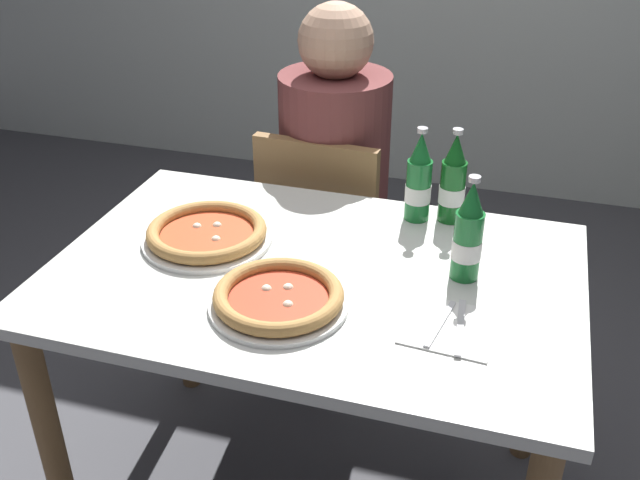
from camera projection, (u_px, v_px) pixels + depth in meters
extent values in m
cube|color=silver|center=(314.00, 275.00, 1.66)|extent=(1.20, 0.80, 0.03)
cylinder|color=olive|center=(52.00, 448.00, 1.70)|extent=(0.06, 0.06, 0.72)
cylinder|color=olive|center=(182.00, 293.00, 2.26)|extent=(0.06, 0.06, 0.72)
cylinder|color=olive|center=(538.00, 357.00, 1.99)|extent=(0.06, 0.06, 0.72)
cube|color=olive|center=(335.00, 241.00, 2.41)|extent=(0.43, 0.43, 0.04)
cube|color=olive|center=(315.00, 205.00, 2.15)|extent=(0.38, 0.06, 0.40)
cylinder|color=olive|center=(395.00, 282.00, 2.60)|extent=(0.04, 0.04, 0.41)
cylinder|color=olive|center=(307.00, 264.00, 2.71)|extent=(0.04, 0.04, 0.41)
cylinder|color=olive|center=(366.00, 335.00, 2.33)|extent=(0.04, 0.04, 0.41)
cylinder|color=olive|center=(270.00, 313.00, 2.43)|extent=(0.04, 0.04, 0.41)
cube|color=#2D3342|center=(333.00, 295.00, 2.49)|extent=(0.32, 0.28, 0.45)
cylinder|color=brown|center=(334.00, 162.00, 2.25)|extent=(0.34, 0.34, 0.55)
sphere|color=tan|center=(336.00, 41.00, 2.06)|extent=(0.22, 0.22, 0.22)
cylinder|color=white|center=(279.00, 304.00, 1.52)|extent=(0.30, 0.30, 0.01)
cylinder|color=#BC381E|center=(279.00, 299.00, 1.51)|extent=(0.21, 0.21, 0.01)
torus|color=#B78447|center=(279.00, 295.00, 1.51)|extent=(0.28, 0.28, 0.03)
sphere|color=silver|center=(266.00, 290.00, 1.54)|extent=(0.02, 0.02, 0.02)
sphere|color=silver|center=(290.00, 306.00, 1.49)|extent=(0.02, 0.02, 0.02)
sphere|color=silver|center=(288.00, 289.00, 1.55)|extent=(0.02, 0.02, 0.02)
cylinder|color=white|center=(207.00, 239.00, 1.76)|extent=(0.32, 0.32, 0.01)
cylinder|color=#CC4723|center=(207.00, 235.00, 1.75)|extent=(0.23, 0.23, 0.01)
torus|color=#B78447|center=(207.00, 231.00, 1.75)|extent=(0.29, 0.29, 0.03)
sphere|color=silver|center=(197.00, 228.00, 1.79)|extent=(0.02, 0.02, 0.02)
sphere|color=silver|center=(216.00, 240.00, 1.73)|extent=(0.02, 0.02, 0.02)
sphere|color=silver|center=(217.00, 226.00, 1.79)|extent=(0.02, 0.02, 0.02)
cylinder|color=#196B2D|center=(418.00, 190.00, 1.83)|extent=(0.06, 0.06, 0.16)
cone|color=#196B2D|center=(421.00, 147.00, 1.77)|extent=(0.05, 0.05, 0.07)
cylinder|color=#B7B7BC|center=(423.00, 130.00, 1.75)|extent=(0.03, 0.03, 0.01)
cylinder|color=white|center=(418.00, 193.00, 1.83)|extent=(0.07, 0.07, 0.04)
cylinder|color=#196B2D|center=(467.00, 246.00, 1.58)|extent=(0.06, 0.06, 0.16)
cone|color=#196B2D|center=(473.00, 198.00, 1.53)|extent=(0.05, 0.05, 0.07)
cylinder|color=#B7B7BC|center=(475.00, 179.00, 1.50)|extent=(0.03, 0.03, 0.01)
cylinder|color=white|center=(467.00, 249.00, 1.59)|extent=(0.07, 0.07, 0.04)
cylinder|color=#14591E|center=(452.00, 191.00, 1.82)|extent=(0.06, 0.06, 0.16)
cone|color=#14591E|center=(456.00, 148.00, 1.76)|extent=(0.05, 0.05, 0.07)
cylinder|color=#B7B7BC|center=(458.00, 131.00, 1.74)|extent=(0.03, 0.03, 0.01)
cylinder|color=white|center=(452.00, 194.00, 1.83)|extent=(0.07, 0.07, 0.04)
cube|color=white|center=(450.00, 327.00, 1.46)|extent=(0.19, 0.19, 0.00)
cube|color=silver|center=(460.00, 327.00, 1.45)|extent=(0.03, 0.19, 0.00)
cube|color=silver|center=(440.00, 323.00, 1.46)|extent=(0.04, 0.17, 0.00)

